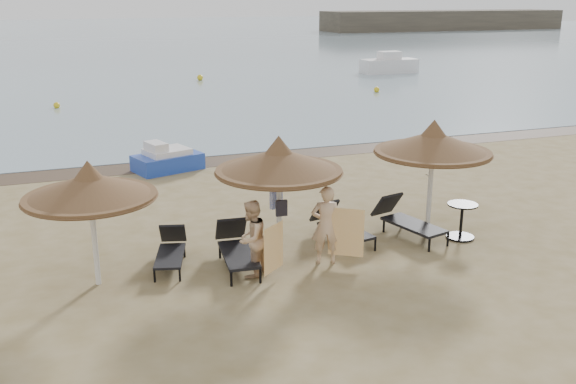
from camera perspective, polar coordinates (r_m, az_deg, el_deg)
name	(u,v)px	position (r m, az deg, el deg)	size (l,w,h in m)	color
ground	(314,267)	(13.40, 2.29, -6.67)	(160.00, 160.00, 0.00)	#92825C
sea	(87,37)	(91.61, -17.41, 13.00)	(200.00, 140.00, 0.03)	gray
wet_sand_strip	(209,161)	(21.93, -6.99, 2.75)	(200.00, 1.60, 0.01)	#4B3928
palapa_left	(90,187)	(12.50, -17.23, 0.45)	(2.51, 2.51, 2.49)	silver
palapa_center	(279,161)	(13.23, -0.82, 2.75)	(2.68, 2.68, 2.66)	silver
palapa_right	(433,143)	(15.11, 12.77, 4.26)	(2.72, 2.72, 2.70)	silver
lounger_far_left	(171,249)	(13.62, -10.37, -5.04)	(0.95, 1.71, 0.73)	black
lounger_near_left	(236,247)	(13.42, -4.62, -4.90)	(0.81, 1.96, 0.86)	black
lounger_near_right	(339,225)	(14.75, 4.59, -2.91)	(0.95, 1.89, 0.81)	black
lounger_far_right	(406,219)	(15.23, 10.42, -2.38)	(1.10, 2.05, 0.87)	black
side_table	(461,222)	(15.33, 15.15, -2.58)	(0.69, 0.69, 0.83)	black
person_left	(251,233)	(12.70, -3.30, -3.63)	(0.84, 0.54, 1.82)	#D6AE87
person_right	(326,219)	(13.27, 3.39, -2.39)	(0.90, 0.58, 1.95)	#D6AE87
towel_left	(274,248)	(12.57, -1.28, -5.02)	(0.55, 0.44, 0.96)	orange
towel_right	(346,232)	(13.29, 5.19, -3.60)	(0.63, 0.43, 1.04)	orange
bag_patterned	(276,199)	(13.64, -1.05, -0.67)	(0.31, 0.21, 0.38)	white
bag_dark	(282,208)	(13.36, -0.58, -1.44)	(0.24, 0.09, 0.34)	black
pedal_boat	(167,159)	(20.92, -10.72, 2.87)	(2.34, 1.80, 0.96)	#2042B2
buoy_left	(57,105)	(34.05, -19.87, 7.26)	(0.32, 0.32, 0.32)	yellow
buoy_mid	(200,78)	(43.13, -7.82, 10.04)	(0.39, 0.39, 0.39)	yellow
buoy_right	(377,90)	(37.81, 7.88, 9.00)	(0.33, 0.33, 0.33)	yellow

